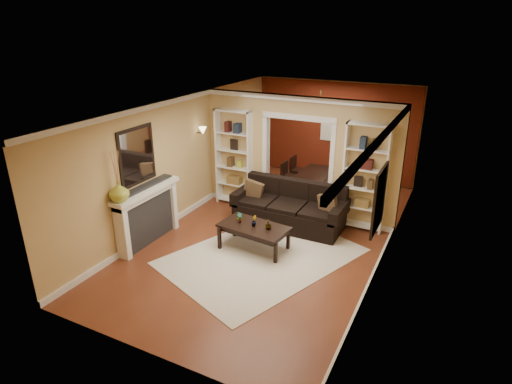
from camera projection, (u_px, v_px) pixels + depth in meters
The scene contains 30 objects.
floor at pixel (275, 233), 9.06m from camera, with size 8.00×8.00×0.00m, color brown.
ceiling at pixel (278, 105), 8.06m from camera, with size 8.00×8.00×0.00m, color white.
wall_back at pixel (335, 130), 11.88m from camera, with size 8.00×8.00×0.00m, color tan.
wall_front at pixel (144, 268), 5.24m from camera, with size 8.00×8.00×0.00m, color tan.
wall_left at pixel (184, 158), 9.50m from camera, with size 8.00×8.00×0.00m, color tan.
wall_right at pixel (391, 191), 7.63m from camera, with size 8.00×8.00×0.00m, color tan.
partition_wall at pixel (298, 157), 9.56m from camera, with size 4.50×0.15×2.70m, color tan.
red_back_panel at pixel (335, 132), 11.87m from camera, with size 4.44×0.04×2.64m, color maroon.
dining_window at pixel (335, 124), 11.75m from camera, with size 0.78×0.03×0.98m, color #8CA5CC.
area_rug at pixel (262, 256), 8.13m from camera, with size 2.49×3.49×0.01m, color beige.
sofa at pixel (289, 206), 9.21m from camera, with size 2.41×1.04×0.94m, color black.
pillow_left at pixel (253, 191), 9.48m from camera, with size 0.42×0.12×0.42m, color brown.
pillow_right at pixel (328, 205), 8.77m from camera, with size 0.40×0.11×0.40m, color brown.
coffee_table at pixel (254, 237), 8.32m from camera, with size 1.32×0.72×0.50m, color black.
plant_left at pixel (240, 218), 8.32m from camera, with size 0.11×0.08×0.21m, color #336626.
plant_center at pixel (254, 221), 8.19m from camera, with size 0.12×0.10×0.21m, color #336626.
plant_right at pixel (268, 224), 8.06m from camera, with size 0.12×0.12×0.21m, color #336626.
bookshelf_left at pixel (234, 158), 10.14m from camera, with size 0.90×0.30×2.30m, color white.
bookshelf_right at pixel (365, 178), 8.85m from camera, with size 0.90×0.30×2.30m, color white.
fireplace at pixel (149, 216), 8.47m from camera, with size 0.32×1.70×1.16m, color white.
vase at pixel (119, 192), 7.61m from camera, with size 0.36×0.36×0.37m, color #ABB33A.
mirror at pixel (137, 156), 8.08m from camera, with size 0.03×0.95×1.10m, color silver.
wall_sconce at pixel (201, 132), 9.74m from camera, with size 0.18×0.18×0.22m, color #FFE0A5.
framed_art at pixel (379, 200), 6.74m from camera, with size 0.04×0.85×1.05m, color black.
dining_table at pixel (316, 182), 11.15m from camera, with size 0.82×1.46×0.51m, color black.
dining_chair_nw at pixel (292, 177), 11.08m from camera, with size 0.41×0.41×0.82m, color black.
dining_chair_ne at pixel (333, 182), 10.60m from camera, with size 0.46×0.46×0.92m, color black.
dining_chair_sw at pixel (300, 171), 11.58m from camera, with size 0.40×0.40×0.81m, color black.
dining_chair_se at pixel (340, 177), 11.12m from camera, with size 0.40×0.40×0.81m, color black.
chandelier at pixel (321, 115), 10.56m from camera, with size 0.50×0.50×0.30m, color #3B2E1A.
Camera 1 is at (3.26, -7.42, 4.16)m, focal length 30.00 mm.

